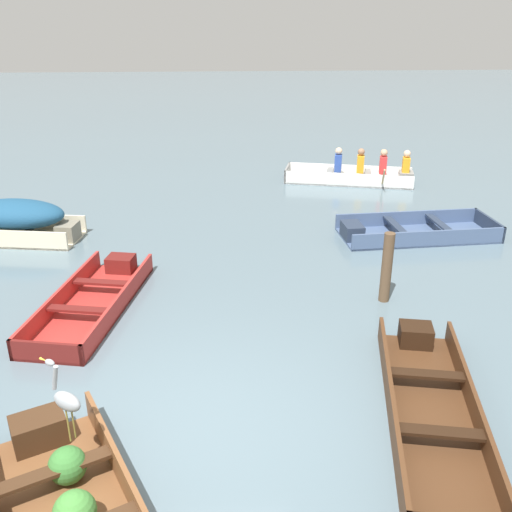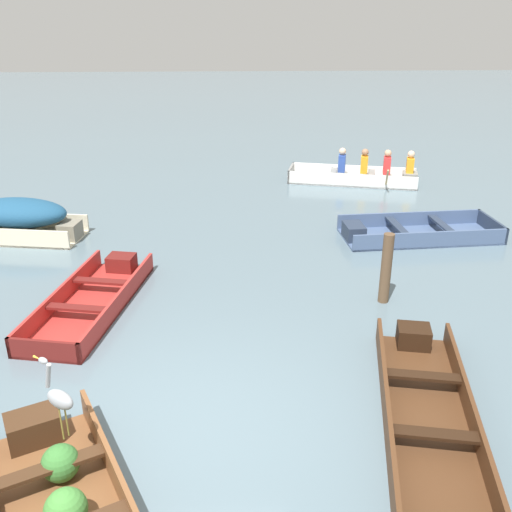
{
  "view_description": "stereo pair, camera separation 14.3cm",
  "coord_description": "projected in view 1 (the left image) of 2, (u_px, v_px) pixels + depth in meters",
  "views": [
    {
      "loc": [
        0.41,
        -4.88,
        4.18
      ],
      "look_at": [
        0.94,
        3.99,
        0.35
      ],
      "focal_mm": 40.0,
      "sensor_mm": 36.0,
      "label": 1
    },
    {
      "loc": [
        0.56,
        -4.88,
        4.18
      ],
      "look_at": [
        0.94,
        3.99,
        0.35
      ],
      "focal_mm": 40.0,
      "sensor_mm": 36.0,
      "label": 2
    }
  ],
  "objects": [
    {
      "name": "ground_plane",
      "position": [
        191.0,
        435.0,
        6.1
      ],
      "size": [
        80.0,
        80.0,
        0.0
      ],
      "primitive_type": "plane",
      "color": "slate"
    },
    {
      "name": "dinghy_wooden_brown_foreground",
      "position": [
        64.0,
        499.0,
        5.11
      ],
      "size": [
        2.23,
        2.89,
        0.42
      ],
      "color": "brown",
      "rests_on": "ground"
    },
    {
      "name": "skiff_dark_varnish_near_moored",
      "position": [
        430.0,
        403.0,
        6.43
      ],
      "size": [
        1.57,
        3.49,
        0.32
      ],
      "color": "#4C2D19",
      "rests_on": "ground"
    },
    {
      "name": "skiff_red_mid_moored",
      "position": [
        95.0,
        299.0,
        8.76
      ],
      "size": [
        1.55,
        3.12,
        0.31
      ],
      "color": "#AD2D28",
      "rests_on": "ground"
    },
    {
      "name": "skiff_slate_blue_far_moored",
      "position": [
        411.0,
        231.0,
        11.42
      ],
      "size": [
        3.15,
        1.43,
        0.33
      ],
      "color": "#475B7F",
      "rests_on": "ground"
    },
    {
      "name": "skiff_cream_outer_moored",
      "position": [
        16.0,
        218.0,
        11.14
      ],
      "size": [
        2.56,
        1.37,
        0.81
      ],
      "color": "beige",
      "rests_on": "ground"
    },
    {
      "name": "rowboat_white_with_crew",
      "position": [
        358.0,
        174.0,
        14.99
      ],
      "size": [
        3.44,
        2.16,
        0.91
      ],
      "color": "white",
      "rests_on": "ground"
    },
    {
      "name": "heron_on_dinghy",
      "position": [
        66.0,
        399.0,
        5.26
      ],
      "size": [
        0.42,
        0.32,
        0.84
      ],
      "color": "olive",
      "rests_on": "dinghy_wooden_brown_foreground"
    },
    {
      "name": "mooring_post",
      "position": [
        387.0,
        268.0,
        8.72
      ],
      "size": [
        0.16,
        0.16,
        1.13
      ],
      "primitive_type": "cylinder",
      "color": "brown",
      "rests_on": "ground"
    }
  ]
}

